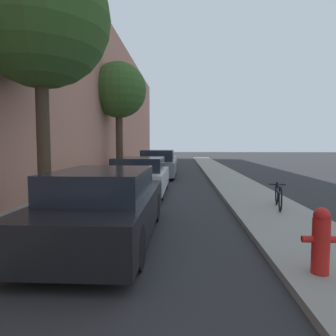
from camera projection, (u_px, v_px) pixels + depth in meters
The scene contains 12 objects.
ground_plane at pixel (171, 183), 14.19m from camera, with size 120.00×120.00×0.00m, color #28282B.
sidewalk_left at pixel (110, 181), 14.34m from camera, with size 2.00×52.00×0.12m.
sidewalk_right at pixel (233, 182), 14.04m from camera, with size 2.00×52.00×0.12m.
building_facade_left at pixel (80, 84), 14.05m from camera, with size 0.70×52.00×9.28m.
parked_car_black at pixel (105, 206), 5.69m from camera, with size 1.79×4.51×1.34m.
parked_car_white at pixel (140, 176), 11.04m from camera, with size 1.90×4.18×1.34m.
parked_car_grey at pixel (158, 164), 16.70m from camera, with size 1.91×4.60×1.51m.
parked_car_champagne at pixel (163, 160), 22.48m from camera, with size 1.80×4.46×1.34m.
street_tree_near at pixel (40, 18), 7.04m from camera, with size 3.29×3.29×6.31m.
street_tree_far at pixel (119, 91), 17.24m from camera, with size 3.16×3.16×6.38m.
fire_hydrant at pixel (321, 240), 3.91m from camera, with size 0.48×0.22×0.87m.
bicycle at pixel (278, 195), 8.01m from camera, with size 0.48×1.55×0.64m.
Camera 1 is at (0.60, 1.92, 1.80)m, focal length 32.28 mm.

